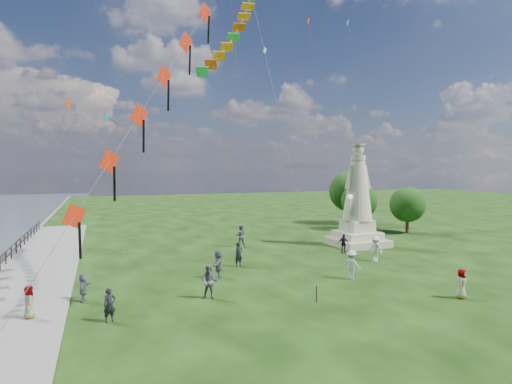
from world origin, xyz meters
name	(u,v)px	position (x,y,z in m)	size (l,w,h in m)	color
statue	(357,207)	(11.55, 16.03, 3.40)	(4.52, 4.52, 9.01)	beige
lamppost	(350,209)	(10.42, 15.52, 3.33)	(0.43, 0.43, 4.62)	silver
tree_row	(364,196)	(18.68, 25.56, 3.57)	(7.42, 12.62, 6.46)	#382314
person_0	(109,305)	(-9.62, 3.80, 0.78)	(0.57, 0.37, 1.56)	black
person_1	(210,282)	(-4.54, 5.53, 0.92)	(0.89, 0.55, 1.84)	#595960
person_2	(352,265)	(4.81, 6.42, 0.90)	(1.17, 0.60, 1.81)	silver
person_4	(461,284)	(8.11, 0.97, 0.80)	(0.78, 0.48, 1.60)	#595960
person_5	(83,287)	(-10.84, 7.37, 0.75)	(1.39, 0.60, 1.50)	#595960
person_6	(239,254)	(-0.83, 12.00, 0.87)	(0.63, 0.42, 1.74)	black
person_7	(240,236)	(1.58, 19.01, 0.97)	(0.94, 0.58, 1.93)	#595960
person_8	(375,249)	(9.20, 10.08, 0.94)	(1.22, 0.63, 1.89)	silver
person_9	(343,244)	(8.58, 13.48, 0.78)	(0.91, 0.47, 1.56)	black
person_10	(29,304)	(-13.08, 5.33, 0.75)	(0.73, 0.45, 1.50)	#595960
person_11	(218,264)	(-3.00, 9.44, 0.90)	(1.67, 0.72, 1.80)	#595960
red_kite_train	(150,102)	(-7.60, 4.61, 10.09)	(9.87, 9.35, 16.29)	black
small_kites	(249,84)	(3.78, 22.97, 14.98)	(27.33, 16.43, 30.87)	teal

